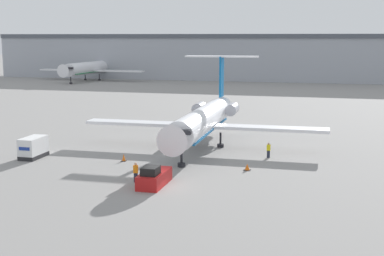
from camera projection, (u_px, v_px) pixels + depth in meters
name	position (u px, v px, depth m)	size (l,w,h in m)	color
ground_plane	(159.00, 186.00, 47.17)	(600.00, 600.00, 0.00)	gray
terminal_building	(281.00, 57.00, 160.56)	(180.00, 16.80, 13.81)	#9EA3AD
airplane_main	(203.00, 120.00, 63.11)	(29.18, 25.90, 10.48)	white
pushback_tug	(154.00, 177.00, 47.42)	(1.96, 4.73, 1.93)	#B21919
luggage_cart	(33.00, 148.00, 58.15)	(1.81, 3.60, 2.28)	#232326
worker_near_tug	(136.00, 172.00, 48.34)	(0.40, 0.26, 1.85)	#232838
worker_by_wing	(269.00, 150.00, 58.20)	(0.40, 0.24, 1.69)	#232838
traffic_cone_left	(124.00, 158.00, 56.73)	(0.52, 0.52, 0.79)	black
traffic_cone_right	(247.00, 167.00, 52.87)	(0.69, 0.69, 0.64)	black
airplane_parked_far_left	(91.00, 68.00, 159.86)	(33.51, 31.18, 10.77)	white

